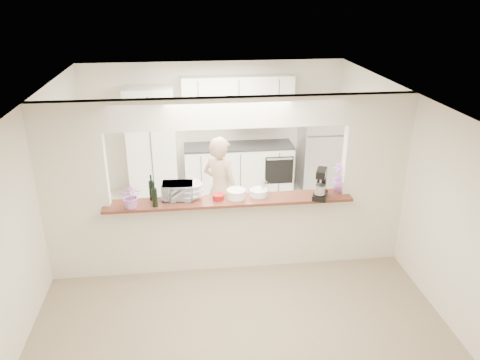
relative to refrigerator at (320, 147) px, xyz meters
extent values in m
plane|color=gray|center=(-2.05, -2.65, -0.85)|extent=(6.00, 6.00, 0.00)
cube|color=beige|center=(-2.05, -1.10, -0.84)|extent=(5.00, 2.90, 0.01)
cube|color=silver|center=(-4.10, -2.65, 0.40)|extent=(0.90, 0.15, 2.50)
cube|color=silver|center=(0.00, -2.65, 0.40)|extent=(0.90, 0.15, 2.50)
cube|color=silver|center=(-2.05, -2.65, 1.45)|extent=(3.20, 0.15, 0.40)
cube|color=silver|center=(-2.05, -2.65, -0.32)|extent=(3.20, 0.15, 1.05)
cube|color=brown|center=(-2.05, -2.70, 0.22)|extent=(3.40, 0.38, 0.04)
cube|color=white|center=(-3.25, 0.05, 0.20)|extent=(0.90, 0.60, 2.10)
cube|color=white|center=(-1.60, 0.05, -0.40)|extent=(2.10, 0.60, 0.90)
cube|color=#2D2D30|center=(-1.60, 0.05, 0.07)|extent=(2.10, 0.62, 0.04)
cube|color=white|center=(-1.60, 0.18, 1.02)|extent=(2.10, 0.35, 0.75)
cube|color=black|center=(-1.35, 0.07, 0.59)|extent=(0.75, 0.45, 0.12)
cube|color=black|center=(-0.85, -0.25, -0.35)|extent=(0.55, 0.02, 0.55)
cube|color=#ABAAAF|center=(0.00, 0.00, 0.00)|extent=(0.75, 0.70, 1.70)
imported|color=pink|center=(-3.35, -2.80, 0.41)|extent=(0.31, 0.28, 0.34)
cylinder|color=black|center=(-3.10, -2.58, 0.38)|extent=(0.07, 0.07, 0.27)
cylinder|color=black|center=(-3.10, -2.58, 0.56)|extent=(0.03, 0.03, 0.09)
cylinder|color=black|center=(-3.05, -2.80, 0.37)|extent=(0.07, 0.07, 0.26)
cylinder|color=black|center=(-3.05, -2.80, 0.54)|extent=(0.02, 0.02, 0.09)
imported|color=#ABABB0|center=(-2.75, -2.60, 0.36)|extent=(0.43, 0.31, 0.23)
imported|color=white|center=(-2.57, -2.60, 0.35)|extent=(0.37, 0.37, 0.22)
cylinder|color=white|center=(-1.95, -2.66, 0.30)|extent=(0.26, 0.26, 0.11)
cylinder|color=white|center=(-1.95, -2.66, 0.36)|extent=(0.27, 0.27, 0.01)
cylinder|color=white|center=(-1.63, -2.62, 0.28)|extent=(0.25, 0.25, 0.08)
cylinder|color=white|center=(-1.63, -2.62, 0.33)|extent=(0.26, 0.26, 0.01)
cylinder|color=maroon|center=(-2.20, -2.68, 0.28)|extent=(0.16, 0.16, 0.07)
cylinder|color=#C6B48C|center=(-2.00, -2.57, 0.27)|extent=(0.13, 0.13, 0.06)
cube|color=silver|center=(-1.60, -2.60, 0.25)|extent=(0.27, 0.20, 0.02)
cube|color=white|center=(-1.60, -2.60, 0.29)|extent=(0.12, 0.12, 0.06)
cube|color=black|center=(-0.80, -2.80, 0.28)|extent=(0.28, 0.34, 0.07)
cube|color=black|center=(-0.76, -2.71, 0.46)|extent=(0.15, 0.14, 0.31)
cube|color=black|center=(-0.80, -2.81, 0.62)|extent=(0.21, 0.27, 0.10)
cylinder|color=#B7B7BC|center=(-0.82, -2.86, 0.39)|extent=(0.14, 0.14, 0.13)
imported|color=#DA75D9|center=(-0.45, -2.60, 0.45)|extent=(0.25, 0.25, 0.41)
imported|color=tan|center=(-2.11, -1.85, 0.01)|extent=(0.74, 0.72, 1.72)
camera|label=1|loc=(-2.59, -8.49, 2.98)|focal=35.00mm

